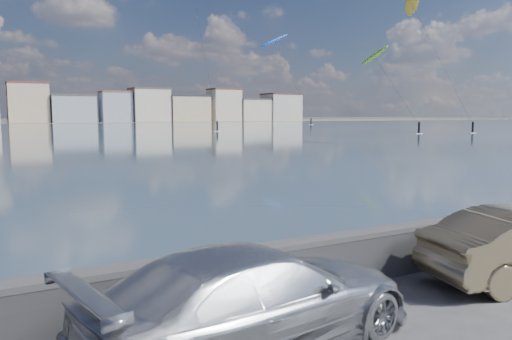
% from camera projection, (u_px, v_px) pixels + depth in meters
% --- Properties ---
extents(bay_water, '(500.00, 177.00, 0.00)m').
position_uv_depth(bay_water, '(6.00, 133.00, 85.97)').
color(bay_water, '#32475C').
rests_on(bay_water, ground).
extents(seawall, '(400.00, 0.36, 1.08)m').
position_uv_depth(seawall, '(242.00, 273.00, 8.62)').
color(seawall, '#28282B').
rests_on(seawall, ground).
extents(car_silver, '(5.46, 2.97, 1.50)m').
position_uv_depth(car_silver, '(256.00, 298.00, 7.00)').
color(car_silver, silver).
rests_on(car_silver, ground).
extents(kitesurfer_0, '(8.81, 19.88, 26.50)m').
position_uv_depth(kitesurfer_0, '(412.00, 5.00, 95.21)').
color(kitesurfer_0, '#BF8C19').
rests_on(kitesurfer_0, ground).
extents(kitesurfer_4, '(10.38, 17.11, 28.78)m').
position_uv_depth(kitesurfer_4, '(275.00, 41.00, 154.83)').
color(kitesurfer_4, blue).
rests_on(kitesurfer_4, ground).
extents(kitesurfer_14, '(2.66, 15.96, 15.83)m').
position_uv_depth(kitesurfer_14, '(375.00, 57.00, 90.84)').
color(kitesurfer_14, '#8CD826').
rests_on(kitesurfer_14, ground).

